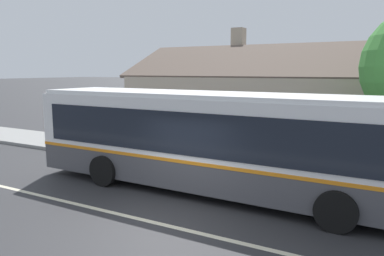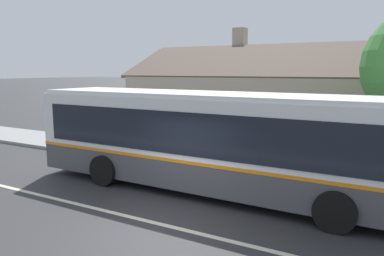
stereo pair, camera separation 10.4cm
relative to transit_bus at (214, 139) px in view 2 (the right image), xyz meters
name	(u,v)px [view 2 (the right image)]	position (x,y,z in m)	size (l,w,h in m)	color
ground_plane	(154,223)	(-0.20, -2.90, -1.65)	(300.00, 300.00, 0.00)	#2D2D30
sidewalk_far	(245,166)	(-0.20, 3.10, -1.57)	(60.00, 3.00, 0.15)	gray
lane_divider_stripe	(154,223)	(-0.20, -2.90, -1.64)	(60.00, 0.16, 0.01)	beige
community_building	(337,108)	(2.00, 10.03, 0.17)	(21.28, 8.16, 6.16)	tan
transit_bus	(214,139)	(0.00, 0.00, 0.00)	(12.31, 2.87, 3.05)	#47474C
bench_by_building	(98,140)	(-7.04, 2.39, -1.07)	(1.72, 0.51, 0.94)	#4C4C4C
bike_rack	(65,131)	(-9.94, 3.09, -0.96)	(1.16, 0.06, 0.78)	slate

